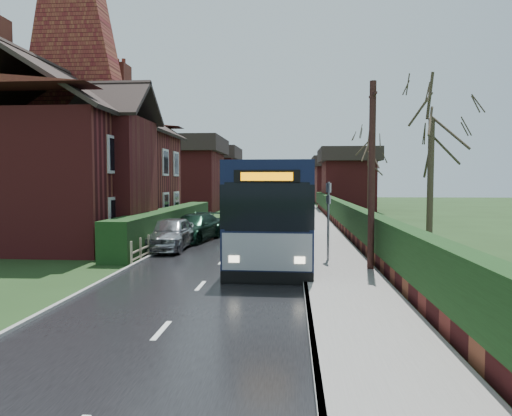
# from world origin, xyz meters

# --- Properties ---
(ground) EXTENTS (140.00, 140.00, 0.00)m
(ground) POSITION_xyz_m (0.00, 0.00, 0.00)
(ground) COLOR #23411C
(ground) RESTS_ON ground
(road) EXTENTS (6.00, 100.00, 0.02)m
(road) POSITION_xyz_m (0.00, 10.00, 0.01)
(road) COLOR black
(road) RESTS_ON ground
(pavement) EXTENTS (2.50, 100.00, 0.14)m
(pavement) POSITION_xyz_m (4.25, 10.00, 0.07)
(pavement) COLOR slate
(pavement) RESTS_ON ground
(kerb_right) EXTENTS (0.12, 100.00, 0.14)m
(kerb_right) POSITION_xyz_m (3.05, 10.00, 0.07)
(kerb_right) COLOR gray
(kerb_right) RESTS_ON ground
(kerb_left) EXTENTS (0.12, 100.00, 0.10)m
(kerb_left) POSITION_xyz_m (-3.05, 10.00, 0.05)
(kerb_left) COLOR gray
(kerb_left) RESTS_ON ground
(front_hedge) EXTENTS (1.20, 16.00, 1.60)m
(front_hedge) POSITION_xyz_m (-3.90, 5.00, 0.80)
(front_hedge) COLOR black
(front_hedge) RESTS_ON ground
(picket_fence) EXTENTS (0.10, 16.00, 0.90)m
(picket_fence) POSITION_xyz_m (-3.15, 5.00, 0.45)
(picket_fence) COLOR #9B8A69
(picket_fence) RESTS_ON ground
(right_wall_hedge) EXTENTS (0.60, 50.00, 1.80)m
(right_wall_hedge) POSITION_xyz_m (5.80, 10.00, 1.02)
(right_wall_hedge) COLOR maroon
(right_wall_hedge) RESTS_ON ground
(brick_house) EXTENTS (9.30, 14.60, 10.30)m
(brick_house) POSITION_xyz_m (-8.73, 4.78, 4.38)
(brick_house) COLOR maroon
(brick_house) RESTS_ON ground
(bus) EXTENTS (3.03, 12.26, 3.71)m
(bus) POSITION_xyz_m (2.04, 0.32, 1.84)
(bus) COLOR black
(bus) RESTS_ON ground
(car_silver) EXTENTS (1.74, 4.30, 1.46)m
(car_silver) POSITION_xyz_m (-2.80, 1.01, 0.73)
(car_silver) COLOR #AFAFB4
(car_silver) RESTS_ON ground
(car_green) EXTENTS (2.83, 5.06, 1.38)m
(car_green) POSITION_xyz_m (-2.38, 4.00, 0.69)
(car_green) COLOR black
(car_green) RESTS_ON ground
(car_distant) EXTENTS (1.41, 3.87, 1.27)m
(car_distant) POSITION_xyz_m (-1.52, 35.08, 0.63)
(car_distant) COLOR black
(car_distant) RESTS_ON ground
(bus_stop_sign) EXTENTS (0.16, 0.46, 3.05)m
(bus_stop_sign) POSITION_xyz_m (4.00, -1.97, 2.01)
(bus_stop_sign) COLOR slate
(bus_stop_sign) RESTS_ON ground
(telegraph_pole) EXTENTS (0.22, 0.82, 6.37)m
(telegraph_pole) POSITION_xyz_m (5.29, -3.55, 3.22)
(telegraph_pole) COLOR black
(telegraph_pole) RESTS_ON ground
(tree_right_near) EXTENTS (3.94, 3.94, 8.50)m
(tree_right_near) POSITION_xyz_m (9.00, 2.58, 6.35)
(tree_right_near) COLOR #382D21
(tree_right_near) RESTS_ON ground
(tree_right_far) EXTENTS (4.06, 4.06, 7.85)m
(tree_right_far) POSITION_xyz_m (9.00, 19.22, 5.86)
(tree_right_far) COLOR #3D2F24
(tree_right_far) RESTS_ON ground
(tree_house_side) EXTENTS (3.92, 3.92, 8.92)m
(tree_house_side) POSITION_xyz_m (-12.84, 10.91, 6.66)
(tree_house_side) COLOR #32261D
(tree_house_side) RESTS_ON ground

